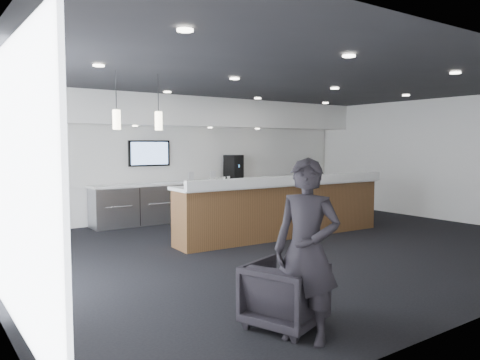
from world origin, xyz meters
TOP-DOWN VIEW (x-y plane):
  - ground at (0.00, 0.00)m, footprint 10.00×10.00m
  - ceiling at (0.00, 0.00)m, footprint 10.00×8.00m
  - back_wall at (0.00, 4.00)m, footprint 10.00×0.02m
  - right_wall at (5.00, 0.00)m, footprint 0.02×8.00m
  - soffit_bulkhead at (0.00, 3.55)m, footprint 10.00×0.90m
  - alcove_panel at (0.00, 3.97)m, footprint 9.80×0.06m
  - back_credenza at (-0.00, 3.64)m, footprint 5.06×0.66m
  - wall_tv at (-1.00, 3.91)m, footprint 1.05×0.08m
  - pendant_left at (-2.40, 0.80)m, footprint 0.12×0.12m
  - pendant_right at (-3.10, 0.80)m, footprint 0.12×0.12m
  - ceiling_can_lights at (0.00, 0.00)m, footprint 7.00×5.00m
  - service_counter at (0.42, 0.61)m, footprint 4.75×1.00m
  - coffee_machine at (1.27, 3.63)m, footprint 0.44×0.52m
  - info_sign_left at (-0.07, 3.54)m, footprint 0.17×0.07m
  - info_sign_right at (0.60, 3.58)m, footprint 0.17×0.04m
  - armchair at (-2.62, -2.96)m, footprint 0.94×0.92m
  - lounge_guest at (-2.68, -3.35)m, footprint 0.68×0.76m
  - cup_0 at (1.32, 3.53)m, footprint 0.09×0.09m
  - cup_1 at (1.18, 3.53)m, footprint 0.12×0.12m
  - cup_2 at (1.04, 3.53)m, footprint 0.11×0.11m
  - cup_3 at (0.90, 3.53)m, footprint 0.11×0.11m
  - cup_4 at (0.76, 3.53)m, footprint 0.12×0.12m
  - cup_5 at (0.62, 3.53)m, footprint 0.10×0.10m
  - cup_6 at (0.48, 3.53)m, footprint 0.12×0.12m

SIDE VIEW (x-z plane):
  - ground at x=0.00m, z-range 0.00..0.00m
  - armchair at x=-2.62m, z-range 0.00..0.67m
  - back_credenza at x=0.00m, z-range 0.00..0.95m
  - service_counter at x=0.42m, z-range -0.17..1.32m
  - lounge_guest at x=-2.68m, z-range 0.00..1.76m
  - cup_0 at x=1.32m, z-range 0.95..1.03m
  - cup_1 at x=1.18m, z-range 0.95..1.03m
  - cup_2 at x=1.04m, z-range 0.95..1.03m
  - cup_3 at x=0.90m, z-range 0.95..1.03m
  - cup_4 at x=0.76m, z-range 0.95..1.03m
  - cup_5 at x=0.62m, z-range 0.95..1.03m
  - cup_6 at x=0.48m, z-range 0.95..1.03m
  - info_sign_right at x=0.60m, z-range 0.95..1.18m
  - info_sign_left at x=-0.07m, z-range 0.95..1.19m
  - coffee_machine at x=1.27m, z-range 0.95..1.58m
  - back_wall at x=0.00m, z-range 0.00..3.00m
  - right_wall at x=5.00m, z-range 0.00..3.00m
  - alcove_panel at x=0.00m, z-range 0.90..2.30m
  - wall_tv at x=-1.00m, z-range 1.34..1.96m
  - pendant_left at x=-2.40m, z-range 2.10..2.40m
  - pendant_right at x=-3.10m, z-range 2.10..2.40m
  - soffit_bulkhead at x=0.00m, z-range 2.30..3.00m
  - ceiling_can_lights at x=0.00m, z-range 2.96..2.98m
  - ceiling at x=0.00m, z-range 2.99..3.01m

